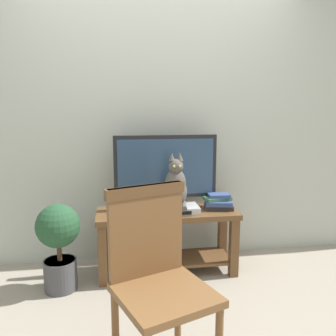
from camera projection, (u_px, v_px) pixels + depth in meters
The scene contains 9 objects.
ground_plane at pixel (169, 307), 2.49m from camera, with size 12.00×12.00×0.00m, color gray.
back_wall at pixel (154, 107), 3.17m from camera, with size 7.00×0.12×2.80m, color #B7BCB2.
tv_stand at pixel (167, 231), 2.98m from camera, with size 1.17×0.42×0.54m.
tv at pixel (166, 170), 2.98m from camera, with size 0.87×0.20×0.63m.
media_box at pixel (175, 209), 2.90m from camera, with size 0.39×0.23×0.06m.
cat at pixel (175, 186), 2.85m from camera, with size 0.20×0.29×0.45m.
wooden_chair at pixel (156, 269), 1.82m from camera, with size 0.58×0.58×1.00m.
book_stack at pixel (218, 202), 3.00m from camera, with size 0.26×0.21×0.13m.
potted_plant at pixel (59, 241), 2.67m from camera, with size 0.33×0.33×0.68m.
Camera 1 is at (-0.35, -2.26, 1.41)m, focal length 37.56 mm.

